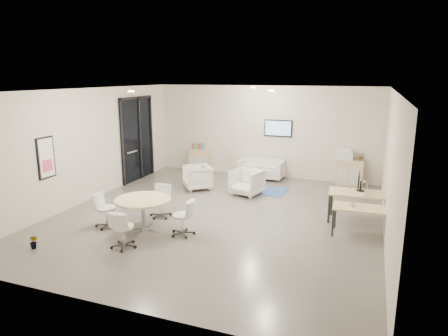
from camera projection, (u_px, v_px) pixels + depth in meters
room_shell at (218, 155)px, 10.00m from camera, size 9.60×10.60×4.80m
glass_door at (137, 136)px, 13.66m from camera, size 0.09×1.90×2.85m
artwork at (46, 158)px, 9.90m from camera, size 0.05×0.54×1.04m
wall_tv at (278, 128)px, 13.87m from camera, size 0.98×0.06×0.58m
ceiling_spots at (222, 90)px, 10.47m from camera, size 3.14×4.14×0.03m
sideboard_left at (199, 160)px, 15.00m from camera, size 0.75×0.39×0.85m
sideboard_right at (350, 172)px, 13.14m from camera, size 0.84×0.41×0.84m
books at (198, 146)px, 14.89m from camera, size 0.44×0.14×0.22m
printer at (345, 154)px, 13.08m from camera, size 0.54×0.45×0.36m
loveseat at (261, 169)px, 14.03m from camera, size 1.59×0.84×0.58m
blue_rug at (260, 190)px, 12.64m from camera, size 1.66×1.12×0.01m
armchair_left at (197, 176)px, 12.67m from camera, size 1.09×1.10×0.83m
armchair_right at (247, 181)px, 12.05m from camera, size 1.00×0.96×0.86m
desk_rear at (360, 196)px, 9.73m from camera, size 1.50×0.81×0.76m
desk_front at (362, 210)px, 8.94m from camera, size 1.30×0.69×0.66m
monitor at (359, 181)px, 9.81m from camera, size 0.20×0.50×0.44m
round_table at (143, 202)px, 9.18m from camera, size 1.28×1.28×0.78m
meeting_chairs at (143, 214)px, 9.25m from camera, size 2.55×2.55×0.82m
plant_cabinet at (362, 158)px, 12.90m from camera, size 0.34×0.35×0.21m
plant_floor at (34, 246)px, 8.34m from camera, size 0.20×0.33×0.14m
cup at (353, 204)px, 8.97m from camera, size 0.15×0.13×0.12m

